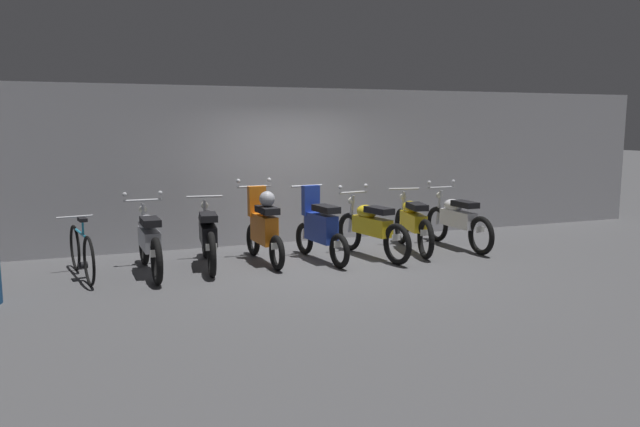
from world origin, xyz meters
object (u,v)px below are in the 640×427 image
object	(u,v)px
motorbike_slot_2	(264,227)
motorbike_slot_6	(457,220)
motorbike_slot_0	(149,240)
bicycle	(82,252)
motorbike_slot_4	(371,227)
motorbike_slot_1	(208,235)
motorbike_slot_3	(320,228)
motorbike_slot_5	(413,222)

from	to	relation	value
motorbike_slot_2	motorbike_slot_6	distance (m)	3.50
motorbike_slot_0	bicycle	size ratio (longest dim) A/B	1.14
bicycle	motorbike_slot_4	bearing A→B (deg)	-2.56
motorbike_slot_6	bicycle	world-z (taller)	motorbike_slot_6
motorbike_slot_1	motorbike_slot_3	world-z (taller)	motorbike_slot_3
motorbike_slot_2	motorbike_slot_4	bearing A→B (deg)	-7.79
motorbike_slot_0	motorbike_slot_2	world-z (taller)	motorbike_slot_2
motorbike_slot_0	motorbike_slot_1	bearing A→B (deg)	9.94
motorbike_slot_2	motorbike_slot_4	world-z (taller)	motorbike_slot_2
motorbike_slot_0	motorbike_slot_3	world-z (taller)	motorbike_slot_3
motorbike_slot_1	motorbike_slot_3	bearing A→B (deg)	-6.89
motorbike_slot_1	motorbike_slot_2	xyz separation A→B (m)	(0.87, -0.02, 0.08)
motorbike_slot_1	motorbike_slot_0	bearing A→B (deg)	-170.06
motorbike_slot_0	motorbike_slot_6	xyz separation A→B (m)	(5.24, 0.06, 0.00)
motorbike_slot_4	bicycle	world-z (taller)	motorbike_slot_4
motorbike_slot_5	motorbike_slot_0	bearing A→B (deg)	-178.72
motorbike_slot_3	bicycle	xyz separation A→B (m)	(-3.53, 0.14, -0.16)
motorbike_slot_3	motorbike_slot_5	size ratio (longest dim) A/B	0.87
motorbike_slot_0	motorbike_slot_1	xyz separation A→B (m)	(0.88, 0.15, -0.00)
motorbike_slot_2	bicycle	bearing A→B (deg)	-179.11
motorbike_slot_2	motorbike_slot_6	xyz separation A→B (m)	(3.49, -0.07, -0.08)
motorbike_slot_1	motorbike_slot_4	distance (m)	2.63
motorbike_slot_6	motorbike_slot_0	bearing A→B (deg)	-179.32
motorbike_slot_4	bicycle	distance (m)	4.41
motorbike_slot_4	motorbike_slot_5	bearing A→B (deg)	13.17
motorbike_slot_3	motorbike_slot_4	world-z (taller)	motorbike_slot_3
motorbike_slot_5	motorbike_slot_6	xyz separation A→B (m)	(0.87, -0.04, 0.00)
motorbike_slot_2	motorbike_slot_6	bearing A→B (deg)	-1.10
motorbike_slot_4	motorbike_slot_5	world-z (taller)	motorbike_slot_4
motorbike_slot_2	bicycle	xyz separation A→B (m)	(-2.66, -0.04, -0.21)
motorbike_slot_5	motorbike_slot_3	bearing A→B (deg)	-174.99
motorbike_slot_1	motorbike_slot_3	distance (m)	1.75
motorbike_slot_0	motorbike_slot_5	distance (m)	4.37
motorbike_slot_6	bicycle	distance (m)	6.16
bicycle	motorbike_slot_3	bearing A→B (deg)	-2.34
motorbike_slot_6	motorbike_slot_1	bearing A→B (deg)	178.80
motorbike_slot_0	motorbike_slot_4	size ratio (longest dim) A/B	1.01
motorbike_slot_4	motorbike_slot_1	bearing A→B (deg)	174.25
motorbike_slot_1	motorbike_slot_5	world-z (taller)	same
motorbike_slot_6	bicycle	xyz separation A→B (m)	(-6.16, 0.03, -0.13)
motorbike_slot_4	bicycle	xyz separation A→B (m)	(-4.41, 0.20, -0.13)
motorbike_slot_0	motorbike_slot_1	world-z (taller)	motorbike_slot_0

